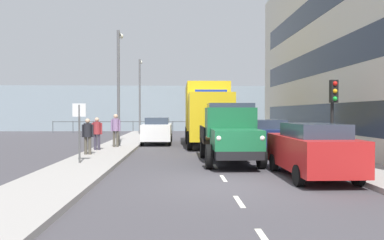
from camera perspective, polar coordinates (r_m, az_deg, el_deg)
The scene contains 19 objects.
ground_plane at distance 19.09m, azimuth 2.06°, elevation -4.96°, with size 80.00×80.00×0.00m, color #423F44.
sidewalk_left at distance 20.05m, azimuth 16.19°, elevation -4.50°, with size 2.31×35.25×0.15m, color #9E9993.
sidewalk_right at distance 19.35m, azimuth -12.59°, elevation -4.69°, with size 2.31×35.25×0.15m, color #9E9993.
road_centreline_markings at distance 18.65m, azimuth 2.16°, elevation -5.10°, with size 0.12×32.03×0.01m.
building_terrace at distance 21.61m, azimuth 27.33°, elevation 10.68°, with size 6.07×23.60×11.33m.
sea_horizon at distance 39.58m, azimuth -0.13°, elevation 1.88°, with size 80.00×0.80×5.00m, color #84939E.
seawall_railing at distance 36.00m, azimuth 0.07°, elevation -0.58°, with size 28.08×0.08×1.20m.
truck_vintage_green at distance 14.35m, azimuth 6.15°, elevation -2.31°, with size 2.17×5.64×2.43m.
lorry_cargo_yellow at distance 22.22m, azimuth 2.38°, elevation 1.27°, with size 2.58×8.20×3.87m.
car_red_kerbside_near at distance 11.81m, azimuth 18.67°, elevation -4.51°, with size 1.87×4.11×1.72m.
car_navy_kerbside_1 at distance 17.54m, azimuth 11.67°, elevation -2.61°, with size 1.85×4.10×1.72m.
car_white_oppositeside_0 at distance 23.34m, azimuth -5.58°, elevation -1.63°, with size 1.89×4.28×1.72m.
pedestrian_with_bag at distance 16.78m, azimuth -16.42°, elevation -2.08°, with size 0.53×0.34×1.63m.
pedestrian_couple_a at distance 18.67m, azimuth -15.02°, elevation -1.70°, with size 0.53×0.34×1.65m.
pedestrian_in_dark_coat at distance 20.04m, azimuth -12.16°, elevation -1.18°, with size 0.53×0.34×1.82m.
traffic_light_near at distance 15.21m, azimuth 21.75°, elevation 2.69°, with size 0.28×0.41×3.20m.
lamp_post_promenade at distance 21.10m, azimuth -11.67°, elevation 6.72°, with size 0.32×1.14×6.63m.
lamp_post_far at distance 31.74m, azimuth -8.37°, elevation 4.84°, with size 0.32×1.14×6.58m.
street_sign at distance 14.05m, azimuth -17.65°, elevation -0.37°, with size 0.50×0.07×2.25m.
Camera 1 is at (1.39, 10.10, 2.07)m, focal length 33.20 mm.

